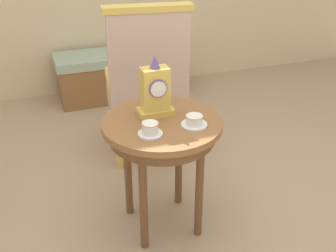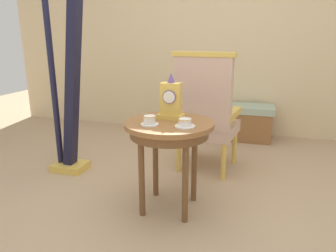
# 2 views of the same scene
# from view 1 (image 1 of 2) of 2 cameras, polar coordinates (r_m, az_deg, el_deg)

# --- Properties ---
(ground_plane) EXTENTS (10.00, 10.00, 0.00)m
(ground_plane) POSITION_cam_1_polar(r_m,az_deg,el_deg) (2.67, -0.09, -12.91)
(ground_plane) COLOR tan
(side_table) EXTENTS (0.64, 0.64, 0.68)m
(side_table) POSITION_cam_1_polar(r_m,az_deg,el_deg) (2.37, -0.77, -1.18)
(side_table) COLOR brown
(side_table) RESTS_ON ground
(teacup_left) EXTENTS (0.12, 0.12, 0.07)m
(teacup_left) POSITION_cam_1_polar(r_m,az_deg,el_deg) (2.18, -2.30, -0.42)
(teacup_left) COLOR white
(teacup_left) RESTS_ON side_table
(teacup_right) EXTENTS (0.14, 0.14, 0.06)m
(teacup_right) POSITION_cam_1_polar(r_m,az_deg,el_deg) (2.28, 3.39, 0.63)
(teacup_right) COLOR white
(teacup_right) RESTS_ON side_table
(mantel_clock) EXTENTS (0.19, 0.11, 0.34)m
(mantel_clock) POSITION_cam_1_polar(r_m,az_deg,el_deg) (2.34, -1.64, 4.43)
(mantel_clock) COLOR gold
(mantel_clock) RESTS_ON side_table
(armchair) EXTENTS (0.61, 0.60, 1.14)m
(armchair) POSITION_cam_1_polar(r_m,az_deg,el_deg) (3.06, -2.74, 5.66)
(armchair) COLOR #CCA893
(armchair) RESTS_ON ground
(window_bench) EXTENTS (1.19, 0.40, 0.44)m
(window_bench) POSITION_cam_1_polar(r_m,az_deg,el_deg) (4.24, -6.11, 6.64)
(window_bench) COLOR #9EB299
(window_bench) RESTS_ON ground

